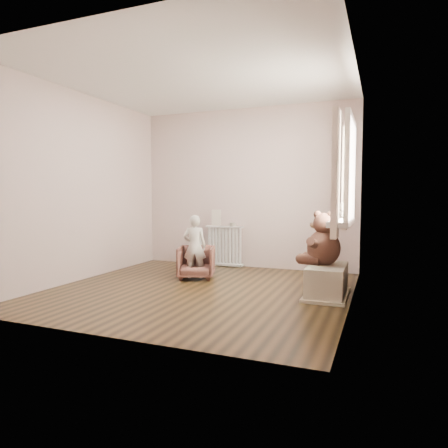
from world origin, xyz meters
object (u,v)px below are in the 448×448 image
at_px(radiator, 224,243).
at_px(teddy_bear, 324,239).
at_px(plush_cat, 344,210).
at_px(toy_bench, 327,279).
at_px(armchair, 196,262).
at_px(toy_vanity, 195,249).
at_px(child, 195,246).

xyz_separation_m(radiator, teddy_bear, (1.80, -1.38, 0.28)).
xyz_separation_m(teddy_bear, plush_cat, (0.19, 0.38, 0.33)).
xyz_separation_m(radiator, toy_bench, (1.85, -1.42, -0.19)).
bearing_deg(teddy_bear, armchair, -178.76).
bearing_deg(teddy_bear, toy_vanity, 161.31).
xyz_separation_m(armchair, teddy_bear, (1.81, -0.32, 0.44)).
bearing_deg(toy_bench, teddy_bear, 142.67).
height_order(radiator, teddy_bear, teddy_bear).
height_order(toy_vanity, plush_cat, plush_cat).
xyz_separation_m(toy_vanity, plush_cat, (2.53, -0.97, 0.72)).
distance_m(armchair, teddy_bear, 1.89).
distance_m(armchair, toy_bench, 1.90).
xyz_separation_m(radiator, toy_vanity, (-0.54, -0.03, -0.11)).
xyz_separation_m(toy_vanity, toy_bench, (2.39, -1.39, -0.08)).
distance_m(teddy_bear, plush_cat, 0.54).
bearing_deg(toy_vanity, radiator, 3.19).
relative_size(radiator, teddy_bear, 1.09).
bearing_deg(plush_cat, toy_bench, -108.54).
bearing_deg(plush_cat, teddy_bear, -116.78).
bearing_deg(toy_bench, toy_vanity, 149.82).
xyz_separation_m(child, teddy_bear, (1.81, -0.27, 0.21)).
bearing_deg(child, plush_cat, 164.79).
bearing_deg(armchair, toy_vanity, 98.72).
distance_m(toy_vanity, toy_bench, 2.76).
height_order(toy_bench, teddy_bear, teddy_bear).
bearing_deg(teddy_bear, plush_cat, 74.72).
relative_size(toy_vanity, armchair, 1.19).
bearing_deg(plush_cat, armchair, -178.45).
xyz_separation_m(radiator, plush_cat, (1.99, -1.00, 0.61)).
xyz_separation_m(child, plush_cat, (2.00, 0.11, 0.54)).
xyz_separation_m(toy_bench, teddy_bear, (-0.05, 0.04, 0.47)).
height_order(armchair, toy_bench, armchair).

